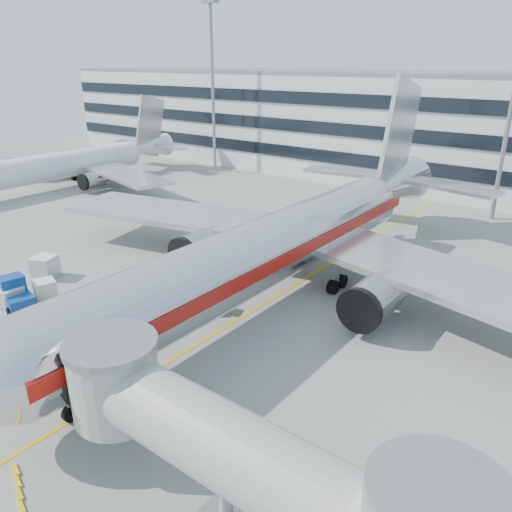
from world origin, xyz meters
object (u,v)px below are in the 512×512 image
Objects in this scene: belt_loader at (189,299)px; cargo_container_left at (45,290)px; ramp_worker at (116,311)px; main_jet at (289,240)px; baggage_tug at (15,295)px; cargo_container_front at (11,298)px; cargo_container_right at (45,267)px.

cargo_container_left is at bearing -148.74° from belt_loader.
main_jet is at bearing 8.24° from ramp_worker.
baggage_tug is 0.42m from cargo_container_front.
main_jet is 13.84m from ramp_worker.
main_jet reaches higher than cargo_container_left.
belt_loader is 13.95m from cargo_container_right.
cargo_container_front is at bearing -142.20° from belt_loader.
baggage_tug is 2.09m from cargo_container_left.
cargo_container_left is 4.62m from cargo_container_right.
cargo_container_right is 1.41× the size of cargo_container_front.
baggage_tug is at bearing -133.68° from main_jet.
baggage_tug is at bearing -142.40° from belt_loader.
main_jet is at bearing 46.32° from baggage_tug.
belt_loader is at bearing 14.20° from cargo_container_right.
ramp_worker is (7.91, 2.99, -0.01)m from baggage_tug.
belt_loader is at bearing 37.60° from baggage_tug.
baggage_tug reaches higher than ramp_worker.
baggage_tug is at bearing 45.04° from cargo_container_front.
belt_loader is 11.19m from cargo_container_left.
cargo_container_left is (-13.64, -12.89, -3.42)m from main_jet.
cargo_container_right is 5.60m from cargo_container_front.
belt_loader is 2.16× the size of cargo_container_right.
baggage_tug is 1.69× the size of ramp_worker.
belt_loader reaches higher than cargo_container_front.
baggage_tug reaches higher than cargo_container_left.
ramp_worker is (7.34, 0.99, 0.21)m from cargo_container_left.
baggage_tug is (-14.22, -14.89, -3.20)m from main_jet.
belt_loader is at bearing 37.80° from cargo_container_front.
cargo_container_front is 8.79m from ramp_worker.
baggage_tug is at bearing 146.87° from ramp_worker.
cargo_container_left is at bearing 133.86° from ramp_worker.
main_jet is at bearing 30.83° from cargo_container_right.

